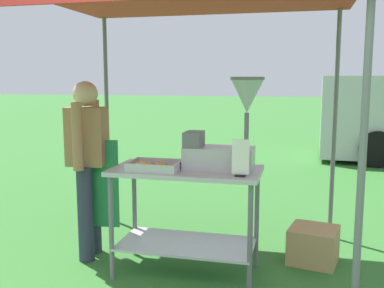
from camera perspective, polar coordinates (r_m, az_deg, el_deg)
ground_plane at (r=8.28m, az=7.96°, el=-3.04°), size 70.00×70.00×0.00m
donut_cart at (r=3.67m, az=-0.75°, el=-7.00°), size 1.22×0.62×0.90m
donut_tray at (r=3.56m, az=-4.82°, el=-2.97°), size 0.41×0.31×0.07m
donut_fryer at (r=3.54m, az=4.56°, el=1.27°), size 0.63×0.28×0.74m
menu_sign at (r=3.31m, az=6.30°, el=-2.14°), size 0.13×0.05×0.28m
vendor at (r=4.07m, az=-13.26°, el=-2.05°), size 0.46×0.54×1.61m
supply_crate at (r=4.19m, az=15.42°, el=-12.46°), size 0.48×0.47×0.32m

